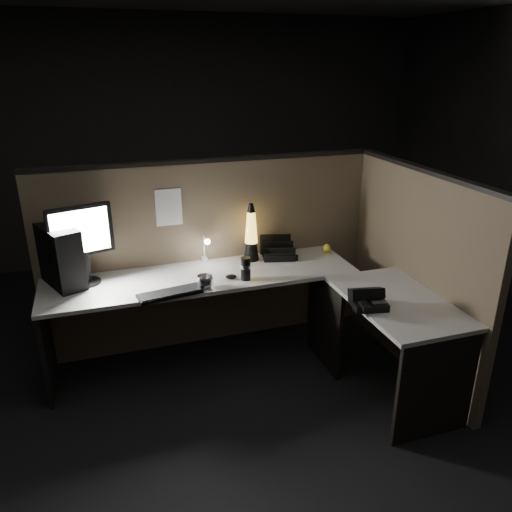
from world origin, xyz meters
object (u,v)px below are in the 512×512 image
object	(u,v)px
pc_tower	(61,256)
keyboard	(170,294)
desk_phone	(367,299)
monitor	(81,237)
lava_lamp	(251,237)

from	to	relation	value
pc_tower	keyboard	world-z (taller)	pc_tower
desk_phone	monitor	bearing A→B (deg)	161.90
lava_lamp	desk_phone	distance (m)	1.12
monitor	desk_phone	bearing A→B (deg)	-45.35
monitor	desk_phone	xyz separation A→B (m)	(1.72, -0.95, -0.29)
keyboard	monitor	bearing A→B (deg)	134.33
pc_tower	desk_phone	world-z (taller)	pc_tower
keyboard	desk_phone	world-z (taller)	desk_phone
lava_lamp	desk_phone	bearing A→B (deg)	-65.12
monitor	keyboard	size ratio (longest dim) A/B	1.30
desk_phone	pc_tower	bearing A→B (deg)	163.52
pc_tower	monitor	world-z (taller)	monitor
keyboard	desk_phone	size ratio (longest dim) A/B	1.74
monitor	keyboard	bearing A→B (deg)	-52.94
monitor	keyboard	distance (m)	0.74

